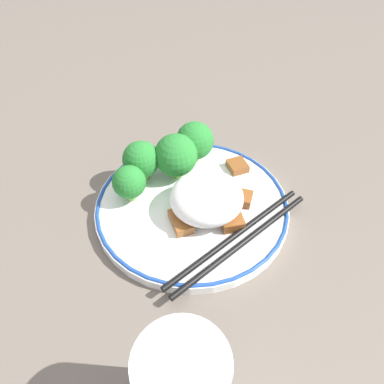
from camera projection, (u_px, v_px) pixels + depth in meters
The scene contains 12 objects.
ground_plane at pixel (192, 209), 0.49m from camera, with size 3.00×3.00×0.00m, color #665B51.
plate at pixel (192, 205), 0.48m from camera, with size 0.25×0.25×0.02m.
rice_mound at pixel (207, 198), 0.45m from camera, with size 0.09×0.09×0.05m.
broccoli_back_left at pixel (195, 141), 0.51m from camera, with size 0.05×0.05×0.06m.
broccoli_back_center at pixel (174, 156), 0.49m from camera, with size 0.06×0.06×0.06m.
broccoli_back_right at pixel (141, 160), 0.49m from camera, with size 0.05×0.05×0.06m.
broccoli_mid_left at pixel (129, 182), 0.46m from camera, with size 0.04×0.04×0.05m.
meat_near_front at pixel (239, 197), 0.48m from camera, with size 0.04×0.04×0.01m.
meat_near_left at pixel (237, 166), 0.52m from camera, with size 0.03×0.02×0.01m.
meat_near_right at pixel (181, 221), 0.45m from camera, with size 0.04×0.02×0.01m.
meat_near_back at pixel (232, 222), 0.45m from camera, with size 0.03×0.03×0.01m.
chopsticks at pixel (239, 239), 0.43m from camera, with size 0.09×0.21×0.01m.
Camera 1 is at (-0.30, 0.12, 0.36)m, focal length 35.00 mm.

